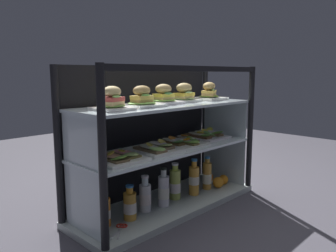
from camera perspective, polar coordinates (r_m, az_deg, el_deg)
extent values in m
cube|color=#434049|center=(2.17, 0.00, -13.91)|extent=(6.00, 6.00, 0.02)
cube|color=#B0BDB7|center=(2.16, 0.00, -13.20)|extent=(1.27, 0.44, 0.04)
cylinder|color=black|center=(1.50, -11.08, -6.45)|extent=(0.04, 0.04, 0.88)
cylinder|color=black|center=(2.41, 13.84, -0.73)|extent=(0.04, 0.04, 0.88)
cylinder|color=black|center=(1.84, -18.29, -3.89)|extent=(0.04, 0.04, 0.88)
cylinder|color=black|center=(2.63, 6.26, 0.29)|extent=(0.04, 0.04, 0.88)
cube|color=black|center=(1.87, 4.51, 9.75)|extent=(1.23, 0.03, 0.03)
cube|color=black|center=(2.19, -4.07, -0.91)|extent=(1.20, 0.01, 0.84)
cube|color=silver|center=(1.75, -14.08, -12.47)|extent=(0.01, 0.37, 0.33)
cube|color=silver|center=(2.54, 9.44, -5.52)|extent=(0.01, 0.37, 0.33)
cube|color=silver|center=(2.05, 0.00, -3.90)|extent=(1.22, 0.38, 0.02)
cube|color=silver|center=(1.66, -14.48, -2.56)|extent=(0.01, 0.37, 0.25)
cube|color=silver|center=(2.48, 9.62, 1.35)|extent=(0.01, 0.37, 0.25)
cube|color=silver|center=(2.01, 0.00, 3.54)|extent=(1.22, 0.38, 0.02)
cube|color=white|center=(1.70, -9.50, 2.93)|extent=(0.18, 0.18, 0.01)
ellipsoid|color=#739F46|center=(1.70, -9.52, 3.44)|extent=(0.14, 0.11, 0.02)
cube|color=#E9CB81|center=(1.70, -9.53, 3.84)|extent=(0.12, 0.11, 0.02)
cube|color=#C1453A|center=(1.69, -9.55, 4.55)|extent=(0.12, 0.11, 0.02)
ellipsoid|color=#85BA57|center=(1.66, -8.82, 4.99)|extent=(0.07, 0.04, 0.01)
ellipsoid|color=tan|center=(1.69, -9.58, 5.84)|extent=(0.13, 0.11, 0.06)
cube|color=white|center=(1.86, -4.48, 3.53)|extent=(0.20, 0.20, 0.02)
ellipsoid|color=#80BE52|center=(1.86, -4.49, 3.96)|extent=(0.17, 0.14, 0.01)
cube|color=tan|center=(1.85, -4.49, 4.28)|extent=(0.11, 0.08, 0.02)
cube|color=#E0BC52|center=(1.85, -4.50, 4.89)|extent=(0.12, 0.09, 0.02)
ellipsoid|color=#62A244|center=(1.83, -3.80, 5.30)|extent=(0.07, 0.03, 0.01)
ellipsoid|color=#A08148|center=(1.85, -4.51, 6.07)|extent=(0.12, 0.09, 0.06)
cube|color=white|center=(2.03, -0.77, 4.04)|extent=(0.19, 0.19, 0.02)
ellipsoid|color=#7CB848|center=(2.02, -0.78, 4.45)|extent=(0.16, 0.14, 0.01)
cube|color=tan|center=(2.02, -0.78, 4.75)|extent=(0.10, 0.09, 0.02)
cube|color=yellow|center=(2.02, -0.78, 5.28)|extent=(0.10, 0.09, 0.02)
ellipsoid|color=#508F49|center=(1.99, 0.03, 5.61)|extent=(0.06, 0.03, 0.02)
ellipsoid|color=tan|center=(2.02, -0.78, 6.38)|extent=(0.10, 0.09, 0.06)
cube|color=white|center=(2.20, 2.75, 4.37)|extent=(0.17, 0.17, 0.01)
ellipsoid|color=#90B96B|center=(2.20, 2.75, 4.71)|extent=(0.14, 0.12, 0.01)
cube|color=#DCBC71|center=(2.20, 2.75, 4.96)|extent=(0.13, 0.10, 0.02)
cube|color=yellow|center=(2.20, 2.75, 5.44)|extent=(0.13, 0.11, 0.02)
ellipsoid|color=#90B96D|center=(2.17, 3.53, 5.77)|extent=(0.08, 0.04, 0.02)
ellipsoid|color=tan|center=(2.19, 2.76, 6.54)|extent=(0.13, 0.11, 0.06)
cube|color=white|center=(2.36, 7.00, 4.68)|extent=(0.20, 0.20, 0.02)
ellipsoid|color=olive|center=(2.35, 7.01, 5.09)|extent=(0.15, 0.13, 0.02)
cube|color=tan|center=(2.35, 7.02, 5.39)|extent=(0.15, 0.13, 0.02)
cube|color=#EEC354|center=(2.35, 7.03, 5.86)|extent=(0.16, 0.14, 0.02)
ellipsoid|color=#94BC5C|center=(2.33, 7.75, 6.12)|extent=(0.08, 0.06, 0.02)
ellipsoid|color=#A8874B|center=(2.35, 7.04, 6.77)|extent=(0.16, 0.14, 0.06)
cube|color=white|center=(1.77, -8.87, -5.57)|extent=(0.25, 0.28, 0.02)
cube|color=brown|center=(1.73, -9.68, -5.43)|extent=(0.09, 0.20, 0.01)
ellipsoid|color=#6BA13A|center=(1.68, -8.48, -5.42)|extent=(0.10, 0.12, 0.04)
ellipsoid|color=#F4A87C|center=(1.73, -9.69, -4.97)|extent=(0.07, 0.16, 0.02)
cylinder|color=yellow|center=(1.72, -9.87, -4.63)|extent=(0.06, 0.07, 0.02)
cube|color=brown|center=(1.80, -7.54, -4.83)|extent=(0.09, 0.19, 0.01)
ellipsoid|color=#A6C568|center=(1.75, -6.37, -4.79)|extent=(0.09, 0.11, 0.02)
ellipsoid|color=pink|center=(1.80, -7.55, -4.45)|extent=(0.07, 0.15, 0.01)
cylinder|color=yellow|center=(1.79, -7.90, -4.20)|extent=(0.05, 0.05, 0.02)
cube|color=white|center=(1.95, -2.44, -4.12)|extent=(0.25, 0.28, 0.02)
cube|color=brown|center=(1.90, -3.11, -3.99)|extent=(0.09, 0.20, 0.01)
ellipsoid|color=#9ED267|center=(1.85, -1.86, -3.90)|extent=(0.10, 0.12, 0.02)
ellipsoid|color=beige|center=(1.89, -3.12, -3.55)|extent=(0.07, 0.16, 0.02)
cylinder|color=#EED84B|center=(1.89, -3.07, -3.23)|extent=(0.06, 0.06, 0.02)
cube|color=brown|center=(1.98, -1.59, -3.43)|extent=(0.09, 0.19, 0.02)
ellipsoid|color=#A2C365|center=(1.93, -0.42, -3.28)|extent=(0.10, 0.11, 0.03)
ellipsoid|color=silver|center=(1.97, -1.59, -2.98)|extent=(0.07, 0.15, 0.02)
cylinder|color=#F4D64B|center=(1.96, -1.06, -2.71)|extent=(0.06, 0.05, 0.03)
cube|color=white|center=(2.14, 2.38, -2.97)|extent=(0.25, 0.28, 0.01)
cube|color=brown|center=(2.11, 0.51, -2.84)|extent=(0.06, 0.19, 0.01)
ellipsoid|color=#61A64D|center=(2.07, 1.64, -2.72)|extent=(0.06, 0.10, 0.04)
ellipsoid|color=beige|center=(2.10, 0.51, -2.41)|extent=(0.05, 0.15, 0.02)
cylinder|color=orange|center=(2.10, 0.68, -2.06)|extent=(0.05, 0.05, 0.02)
cube|color=brown|center=(2.12, 2.66, -2.78)|extent=(0.06, 0.22, 0.01)
ellipsoid|color=#7CB041|center=(2.08, 4.02, -2.73)|extent=(0.08, 0.12, 0.02)
ellipsoid|color=silver|center=(2.12, 2.67, -2.43)|extent=(0.05, 0.18, 0.02)
cylinder|color=orange|center=(2.10, 3.18, -2.24)|extent=(0.06, 0.07, 0.02)
cube|color=brown|center=(2.21, 3.04, -2.31)|extent=(0.06, 0.19, 0.01)
ellipsoid|color=#5D943A|center=(2.17, 4.19, -2.23)|extent=(0.05, 0.10, 0.04)
ellipsoid|color=white|center=(2.21, 3.05, -1.95)|extent=(0.05, 0.15, 0.02)
cylinder|color=orange|center=(2.20, 2.86, -1.67)|extent=(0.06, 0.06, 0.02)
cube|color=white|center=(2.37, 6.37, -1.83)|extent=(0.25, 0.28, 0.01)
cube|color=brown|center=(2.31, 5.08, -1.71)|extent=(0.06, 0.20, 0.01)
ellipsoid|color=#5D9635|center=(2.27, 6.27, -1.58)|extent=(0.08, 0.11, 0.03)
ellipsoid|color=#F3ECC9|center=(2.31, 5.09, -1.35)|extent=(0.05, 0.16, 0.02)
cylinder|color=yellow|center=(2.29, 5.52, -1.17)|extent=(0.06, 0.06, 0.03)
cube|color=brown|center=(2.39, 6.01, -1.41)|extent=(0.06, 0.19, 0.01)
ellipsoid|color=#76B653|center=(2.35, 7.10, -1.30)|extent=(0.07, 0.10, 0.04)
ellipsoid|color=#DEF0CC|center=(2.39, 6.02, -1.08)|extent=(0.05, 0.15, 0.02)
cylinder|color=yellow|center=(2.37, 6.29, -0.87)|extent=(0.06, 0.06, 0.03)
cube|color=brown|center=(2.42, 7.02, -1.26)|extent=(0.06, 0.21, 0.01)
ellipsoid|color=#6CA53B|center=(2.38, 8.25, -1.14)|extent=(0.07, 0.11, 0.04)
ellipsoid|color=silver|center=(2.42, 7.02, -0.90)|extent=(0.05, 0.17, 0.02)
cylinder|color=yellow|center=(2.42, 7.11, -0.62)|extent=(0.05, 0.06, 0.03)
cylinder|color=orange|center=(1.84, -10.74, -14.31)|extent=(0.06, 0.06, 0.15)
cylinder|color=white|center=(1.84, -10.73, -14.54)|extent=(0.06, 0.06, 0.05)
cylinder|color=orange|center=(1.80, -10.83, -11.55)|extent=(0.03, 0.03, 0.04)
cylinder|color=black|center=(1.80, -10.86, -10.75)|extent=(0.03, 0.03, 0.01)
cylinder|color=gold|center=(1.89, -6.53, -13.46)|extent=(0.07, 0.07, 0.15)
cylinder|color=white|center=(1.90, -6.53, -13.64)|extent=(0.07, 0.07, 0.06)
cylinder|color=gold|center=(1.86, -6.58, -10.84)|extent=(0.04, 0.04, 0.03)
cylinder|color=#3171B9|center=(1.85, -6.59, -10.18)|extent=(0.04, 0.04, 0.01)
cylinder|color=white|center=(1.99, -3.93, -12.16)|extent=(0.07, 0.07, 0.16)
cylinder|color=silver|center=(1.99, -3.92, -12.29)|extent=(0.07, 0.07, 0.06)
cylinder|color=white|center=(1.96, -3.96, -9.42)|extent=(0.04, 0.04, 0.04)
cylinder|color=silver|center=(1.95, -3.97, -8.65)|extent=(0.04, 0.04, 0.01)
cylinder|color=white|center=(2.06, -0.75, -11.07)|extent=(0.07, 0.07, 0.18)
cylinder|color=white|center=(2.06, -0.75, -11.33)|extent=(0.07, 0.07, 0.07)
cylinder|color=white|center=(2.02, -0.76, -8.04)|extent=(0.03, 0.03, 0.04)
cylinder|color=black|center=(2.01, -0.76, -7.31)|extent=(0.04, 0.04, 0.01)
cylinder|color=#B6C756|center=(2.16, 1.29, -9.98)|extent=(0.07, 0.07, 0.19)
cylinder|color=white|center=(2.17, 1.28, -10.46)|extent=(0.07, 0.07, 0.06)
cylinder|color=#BAD746|center=(2.13, 1.30, -7.15)|extent=(0.04, 0.04, 0.03)
cylinder|color=white|center=(2.12, 1.30, -6.54)|extent=(0.04, 0.04, 0.01)
cylinder|color=gold|center=(2.24, 4.46, -9.32)|extent=(0.07, 0.07, 0.19)
cylinder|color=#EEE4CD|center=(2.24, 4.46, -9.19)|extent=(0.07, 0.07, 0.05)
cylinder|color=orange|center=(2.21, 4.50, -6.51)|extent=(0.04, 0.04, 0.04)
cylinder|color=#2D73B4|center=(2.20, 4.51, -5.80)|extent=(0.04, 0.04, 0.01)
cylinder|color=gold|center=(2.36, 6.69, -8.46)|extent=(0.06, 0.06, 0.18)
cylinder|color=#F4EFCD|center=(2.36, 6.68, -8.88)|extent=(0.06, 0.06, 0.07)
cylinder|color=gold|center=(2.33, 6.74, -5.92)|extent=(0.03, 0.03, 0.03)
cylinder|color=teal|center=(2.32, 6.75, -5.40)|extent=(0.04, 0.04, 0.01)
sphere|color=orange|center=(2.48, 9.45, -9.02)|extent=(0.07, 0.07, 0.07)
sphere|color=orange|center=(2.50, 6.85, -8.73)|extent=(0.08, 0.08, 0.08)
sphere|color=orange|center=(2.41, 8.57, -9.50)|extent=(0.08, 0.08, 0.08)
cube|color=silver|center=(1.77, -8.44, -17.76)|extent=(0.08, 0.09, 0.00)
torus|color=red|center=(1.85, -8.17, -16.51)|extent=(0.06, 0.06, 0.01)
cube|color=silver|center=(1.78, -8.88, -17.71)|extent=(0.10, 0.06, 0.00)
torus|color=red|center=(1.84, -7.63, -16.56)|extent=(0.06, 0.06, 0.01)
cylinder|color=silver|center=(1.81, -8.32, -17.17)|extent=(0.01, 0.01, 0.01)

